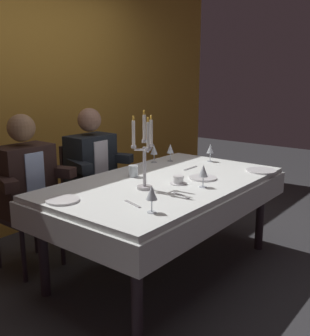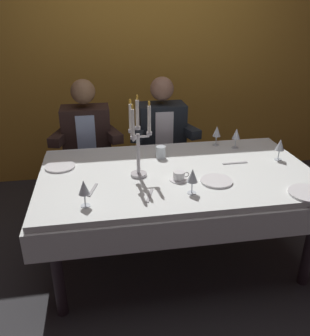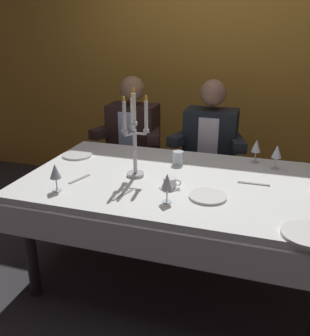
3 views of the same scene
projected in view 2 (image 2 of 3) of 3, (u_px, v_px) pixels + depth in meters
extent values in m
plane|color=#313133|center=(175.00, 256.00, 2.75)|extent=(12.00, 12.00, 0.00)
cube|color=gold|center=(144.00, 53.00, 3.69)|extent=(6.00, 0.12, 2.70)
cube|color=white|center=(177.00, 174.00, 2.46)|extent=(1.90, 1.10, 0.04)
cube|color=white|center=(177.00, 188.00, 2.50)|extent=(1.94, 1.14, 0.18)
cylinder|color=#2C2228|center=(57.00, 269.00, 2.10)|extent=(0.07, 0.07, 0.70)
cylinder|color=#2C2228|center=(66.00, 199.00, 2.87)|extent=(0.07, 0.07, 0.70)
cylinder|color=#2C2228|center=(256.00, 184.00, 3.12)|extent=(0.07, 0.07, 0.70)
cylinder|color=silver|center=(139.00, 174.00, 2.38)|extent=(0.11, 0.11, 0.02)
cylinder|color=silver|center=(138.00, 154.00, 2.31)|extent=(0.02, 0.02, 0.28)
cylinder|color=silver|center=(138.00, 128.00, 2.24)|extent=(0.04, 0.04, 0.02)
cylinder|color=white|center=(137.00, 114.00, 2.20)|extent=(0.02, 0.02, 0.17)
ellipsoid|color=yellow|center=(137.00, 97.00, 2.16)|extent=(0.02, 0.02, 0.03)
cylinder|color=silver|center=(144.00, 137.00, 2.27)|extent=(0.08, 0.01, 0.01)
cylinder|color=silver|center=(149.00, 133.00, 2.27)|extent=(0.04, 0.04, 0.02)
cylinder|color=white|center=(149.00, 119.00, 2.23)|extent=(0.02, 0.02, 0.17)
ellipsoid|color=yellow|center=(149.00, 103.00, 2.19)|extent=(0.02, 0.02, 0.03)
cylinder|color=silver|center=(134.00, 135.00, 2.29)|extent=(0.05, 0.07, 0.01)
cylinder|color=silver|center=(131.00, 131.00, 2.31)|extent=(0.04, 0.04, 0.02)
cylinder|color=white|center=(131.00, 117.00, 2.27)|extent=(0.02, 0.02, 0.17)
ellipsoid|color=yellow|center=(130.00, 102.00, 2.23)|extent=(0.02, 0.02, 0.03)
cylinder|color=silver|center=(136.00, 139.00, 2.23)|extent=(0.05, 0.07, 0.01)
cylinder|color=silver|center=(133.00, 138.00, 2.19)|extent=(0.04, 0.04, 0.02)
cylinder|color=white|center=(133.00, 123.00, 2.15)|extent=(0.02, 0.02, 0.17)
ellipsoid|color=yellow|center=(132.00, 107.00, 2.11)|extent=(0.02, 0.02, 0.03)
cylinder|color=white|center=(217.00, 181.00, 2.29)|extent=(0.21, 0.21, 0.01)
cylinder|color=white|center=(309.00, 193.00, 2.14)|extent=(0.24, 0.24, 0.01)
cylinder|color=white|center=(60.00, 166.00, 2.50)|extent=(0.21, 0.21, 0.01)
cylinder|color=silver|center=(235.00, 147.00, 2.86)|extent=(0.06, 0.06, 0.00)
cylinder|color=silver|center=(235.00, 143.00, 2.85)|extent=(0.01, 0.01, 0.07)
cone|color=silver|center=(236.00, 134.00, 2.81)|extent=(0.07, 0.07, 0.08)
cylinder|color=maroon|center=(236.00, 137.00, 2.82)|extent=(0.04, 0.04, 0.03)
cylinder|color=silver|center=(278.00, 159.00, 2.63)|extent=(0.06, 0.06, 0.00)
cylinder|color=silver|center=(279.00, 155.00, 2.62)|extent=(0.01, 0.01, 0.07)
cone|color=silver|center=(280.00, 145.00, 2.58)|extent=(0.07, 0.07, 0.08)
cylinder|color=silver|center=(86.00, 206.00, 2.01)|extent=(0.06, 0.06, 0.00)
cylinder|color=silver|center=(85.00, 200.00, 2.00)|extent=(0.01, 0.01, 0.07)
cone|color=silver|center=(84.00, 187.00, 1.96)|extent=(0.07, 0.07, 0.08)
cylinder|color=silver|center=(216.00, 145.00, 2.92)|extent=(0.06, 0.06, 0.00)
cylinder|color=silver|center=(216.00, 140.00, 2.90)|extent=(0.01, 0.01, 0.07)
cone|color=silver|center=(217.00, 131.00, 2.87)|extent=(0.07, 0.07, 0.08)
cylinder|color=maroon|center=(217.00, 134.00, 2.88)|extent=(0.04, 0.04, 0.03)
cylinder|color=silver|center=(192.00, 193.00, 2.15)|extent=(0.06, 0.06, 0.00)
cylinder|color=silver|center=(192.00, 187.00, 2.14)|extent=(0.01, 0.01, 0.07)
cone|color=silver|center=(193.00, 175.00, 2.11)|extent=(0.07, 0.07, 0.08)
cylinder|color=silver|center=(161.00, 152.00, 2.65)|extent=(0.08, 0.08, 0.09)
cylinder|color=white|center=(179.00, 180.00, 2.32)|extent=(0.12, 0.12, 0.01)
cylinder|color=white|center=(179.00, 175.00, 2.31)|extent=(0.08, 0.08, 0.05)
torus|color=white|center=(186.00, 175.00, 2.31)|extent=(0.04, 0.01, 0.04)
cube|color=#B7B7BC|center=(93.00, 190.00, 2.19)|extent=(0.07, 0.17, 0.01)
cube|color=#B7B7BC|center=(235.00, 163.00, 2.57)|extent=(0.19, 0.02, 0.01)
cube|color=#B7B7BC|center=(150.00, 195.00, 2.12)|extent=(0.07, 0.17, 0.01)
cylinder|color=#2C2228|center=(71.00, 198.00, 3.17)|extent=(0.04, 0.04, 0.42)
cylinder|color=#2C2228|center=(111.00, 195.00, 3.23)|extent=(0.04, 0.04, 0.42)
cylinder|color=#2C2228|center=(73.00, 181.00, 3.50)|extent=(0.04, 0.04, 0.42)
cylinder|color=#2C2228|center=(109.00, 178.00, 3.55)|extent=(0.04, 0.04, 0.42)
cube|color=#2C2228|center=(89.00, 166.00, 3.27)|extent=(0.42, 0.42, 0.04)
cube|color=#2C2228|center=(87.00, 135.00, 3.34)|extent=(0.38, 0.04, 0.44)
cube|color=#2E1E1B|center=(87.00, 136.00, 3.15)|extent=(0.42, 0.26, 0.54)
cube|color=#AEC7F0|center=(86.00, 138.00, 3.01)|extent=(0.16, 0.01, 0.40)
sphere|color=#926C4A|center=(83.00, 91.00, 2.98)|extent=(0.21, 0.21, 0.21)
cube|color=#2E1E1B|center=(60.00, 137.00, 3.01)|extent=(0.19, 0.34, 0.08)
cube|color=#2E1E1B|center=(112.00, 134.00, 3.07)|extent=(0.19, 0.34, 0.08)
cylinder|color=#2C2228|center=(146.00, 192.00, 3.28)|extent=(0.04, 0.04, 0.42)
cylinder|color=#2C2228|center=(183.00, 189.00, 3.33)|extent=(0.04, 0.04, 0.42)
cylinder|color=#2C2228|center=(141.00, 176.00, 3.60)|extent=(0.04, 0.04, 0.42)
cylinder|color=#2C2228|center=(175.00, 173.00, 3.65)|extent=(0.04, 0.04, 0.42)
cube|color=#2C2228|center=(161.00, 161.00, 3.37)|extent=(0.42, 0.42, 0.04)
cube|color=#2C2228|center=(158.00, 131.00, 3.44)|extent=(0.38, 0.04, 0.44)
cube|color=black|center=(162.00, 132.00, 3.25)|extent=(0.42, 0.26, 0.54)
cube|color=white|center=(164.00, 134.00, 3.12)|extent=(0.16, 0.01, 0.40)
sphere|color=#956A54|center=(162.00, 89.00, 3.08)|extent=(0.21, 0.21, 0.21)
cube|color=black|center=(139.00, 133.00, 3.11)|extent=(0.19, 0.34, 0.08)
cube|color=black|center=(187.00, 130.00, 3.18)|extent=(0.19, 0.34, 0.08)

